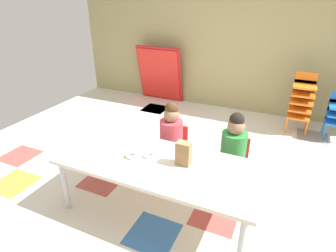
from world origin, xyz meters
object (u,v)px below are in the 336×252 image
(donut_powdered_on_plate, at_px, (149,155))
(donut_powdered_loose, at_px, (131,155))
(seated_child_near_camera, at_px, (172,133))
(folded_activity_table, at_px, (160,74))
(paper_plate_near_edge, at_px, (149,157))
(craft_table, at_px, (158,166))
(paper_bag_brown, at_px, (184,153))
(paper_plate_center_table, at_px, (121,146))
(seated_child_middle_seat, at_px, (234,146))
(kid_chair_orange_stack, at_px, (302,100))

(donut_powdered_on_plate, distance_m, donut_powdered_loose, 0.18)
(seated_child_near_camera, distance_m, folded_activity_table, 2.58)
(paper_plate_near_edge, bearing_deg, craft_table, -18.73)
(paper_bag_brown, xyz_separation_m, paper_plate_near_edge, (-0.33, -0.03, -0.11))
(paper_plate_center_table, bearing_deg, donut_powdered_loose, -31.38)
(paper_plate_center_table, bearing_deg, seated_child_middle_seat, 27.48)
(kid_chair_orange_stack, height_order, folded_activity_table, folded_activity_table)
(seated_child_near_camera, xyz_separation_m, kid_chair_orange_stack, (1.32, 1.90, -0.04))
(paper_plate_center_table, bearing_deg, paper_plate_near_edge, -9.01)
(folded_activity_table, bearing_deg, craft_table, -64.25)
(kid_chair_orange_stack, relative_size, donut_powdered_on_plate, 7.59)
(paper_bag_brown, xyz_separation_m, paper_plate_center_table, (-0.69, 0.03, -0.11))
(folded_activity_table, distance_m, paper_plate_center_table, 2.94)
(seated_child_near_camera, relative_size, paper_bag_brown, 4.17)
(seated_child_near_camera, bearing_deg, folded_activity_table, 119.00)
(paper_bag_brown, bearing_deg, paper_plate_near_edge, -175.35)
(donut_powdered_on_plate, bearing_deg, paper_plate_near_edge, 0.00)
(seated_child_middle_seat, height_order, donut_powdered_loose, seated_child_middle_seat)
(seated_child_middle_seat, bearing_deg, seated_child_near_camera, 180.00)
(paper_plate_near_edge, xyz_separation_m, donut_powdered_loose, (-0.16, -0.06, 0.01))
(seated_child_near_camera, relative_size, paper_plate_center_table, 5.10)
(donut_powdered_on_plate, bearing_deg, folded_activity_table, 114.28)
(craft_table, height_order, seated_child_middle_seat, seated_child_middle_seat)
(seated_child_near_camera, relative_size, seated_child_middle_seat, 1.00)
(folded_activity_table, xyz_separation_m, donut_powdered_loose, (1.12, -2.91, 0.06))
(paper_bag_brown, height_order, donut_powdered_loose, paper_bag_brown)
(kid_chair_orange_stack, distance_m, folded_activity_table, 2.60)
(kid_chair_orange_stack, bearing_deg, donut_powdered_loose, -119.67)
(craft_table, relative_size, kid_chair_orange_stack, 2.03)
(seated_child_middle_seat, relative_size, folded_activity_table, 0.84)
(kid_chair_orange_stack, distance_m, donut_powdered_loose, 2.94)
(seated_child_near_camera, distance_m, donut_powdered_on_plate, 0.59)
(craft_table, bearing_deg, paper_plate_near_edge, 161.27)
(craft_table, distance_m, seated_child_near_camera, 0.64)
(seated_child_middle_seat, height_order, paper_plate_near_edge, seated_child_middle_seat)
(paper_plate_near_edge, distance_m, donut_powdered_loose, 0.18)
(seated_child_middle_seat, height_order, paper_bag_brown, seated_child_middle_seat)
(paper_plate_center_table, distance_m, donut_powdered_on_plate, 0.36)
(paper_bag_brown, bearing_deg, paper_plate_center_table, 177.52)
(seated_child_near_camera, relative_size, kid_chair_orange_stack, 1.00)
(seated_child_middle_seat, distance_m, donut_powdered_loose, 1.06)
(paper_plate_center_table, bearing_deg, kid_chair_orange_stack, 55.90)
(craft_table, height_order, donut_powdered_loose, donut_powdered_loose)
(folded_activity_table, bearing_deg, paper_plate_near_edge, -65.72)
(paper_plate_center_table, bearing_deg, paper_bag_brown, -2.48)
(paper_bag_brown, distance_m, paper_plate_center_table, 0.70)
(seated_child_middle_seat, bearing_deg, folded_activity_table, 130.86)
(craft_table, relative_size, donut_powdered_loose, 15.42)
(paper_bag_brown, relative_size, paper_plate_center_table, 1.22)
(craft_table, bearing_deg, donut_powdered_on_plate, 161.27)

